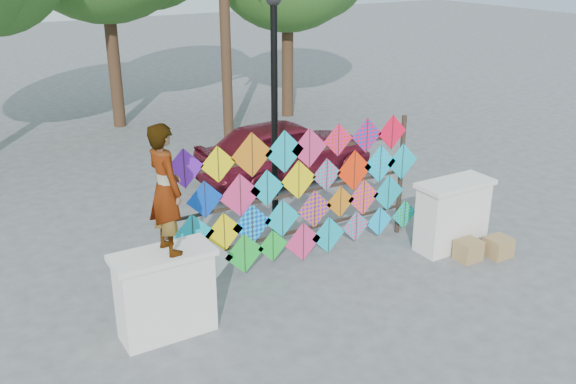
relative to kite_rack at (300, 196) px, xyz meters
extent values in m
plane|color=gray|center=(-0.07, -0.73, -1.23)|extent=(80.00, 80.00, 0.00)
cube|color=silver|center=(-2.77, -0.93, -0.63)|extent=(1.30, 0.55, 1.20)
cube|color=silver|center=(-2.77, -0.93, 0.01)|extent=(1.40, 0.65, 0.08)
cube|color=silver|center=(2.63, -0.93, -0.63)|extent=(1.30, 0.55, 1.20)
cube|color=silver|center=(2.63, -0.93, 0.01)|extent=(1.40, 0.65, 0.08)
cylinder|color=#2D2019|center=(-2.37, 0.07, -0.08)|extent=(0.09, 0.09, 2.30)
cylinder|color=#2D2019|center=(2.23, 0.07, -0.08)|extent=(0.09, 0.09, 2.30)
cube|color=#2D2019|center=(-0.07, 0.07, -0.68)|extent=(4.60, 0.04, 0.04)
cube|color=#2D2019|center=(-0.07, 0.07, 0.02)|extent=(4.60, 0.04, 0.04)
cube|color=#2D2019|center=(-0.07, 0.07, 0.72)|extent=(4.60, 0.04, 0.04)
cube|color=#6317AF|center=(-2.02, 0.01, 0.84)|extent=(0.64, 0.01, 0.64)
cube|color=#2D2019|center=(-2.02, 0.00, 0.84)|extent=(0.01, 0.01, 0.62)
cube|color=yellow|center=(-1.47, 0.01, 0.81)|extent=(0.60, 0.01, 0.60)
cube|color=#2D2019|center=(-1.47, 0.00, 0.81)|extent=(0.01, 0.01, 0.58)
cube|color=orange|center=(-0.89, 0.01, 0.86)|extent=(0.74, 0.01, 0.74)
cube|color=#2D2019|center=(-0.89, 0.00, 0.86)|extent=(0.01, 0.01, 0.73)
cube|color=#0CAAC1|center=(-0.30, 0.01, 0.82)|extent=(0.72, 0.01, 0.72)
cube|color=#2D2019|center=(-0.30, 0.00, 0.82)|extent=(0.01, 0.01, 0.71)
cube|color=#D52E6A|center=(0.17, 0.01, 0.81)|extent=(0.69, 0.01, 0.69)
cube|color=#2D2019|center=(0.17, 0.00, 0.81)|extent=(0.01, 0.01, 0.68)
cube|color=#FF2D08|center=(0.75, 0.01, 0.86)|extent=(0.58, 0.01, 0.58)
cube|color=#2D2019|center=(0.75, 0.00, 0.86)|extent=(0.01, 0.01, 0.57)
cube|color=#083DBD|center=(1.35, 0.01, 0.85)|extent=(0.63, 0.01, 0.63)
cube|color=#2D2019|center=(1.35, 0.00, 0.85)|extent=(0.01, 0.01, 0.62)
cube|color=#FB0B30|center=(1.91, 0.01, 0.82)|extent=(0.63, 0.01, 0.63)
cube|color=#2D2019|center=(1.91, 0.00, 0.82)|extent=(0.01, 0.01, 0.62)
cube|color=#083DBD|center=(-1.73, -0.03, 0.30)|extent=(0.61, 0.01, 0.61)
cube|color=#2D2019|center=(-1.73, -0.04, 0.30)|extent=(0.01, 0.01, 0.60)
cube|color=#D52E6A|center=(-1.13, -0.03, 0.24)|extent=(0.73, 0.01, 0.73)
cube|color=#2D2019|center=(-1.13, -0.04, 0.24)|extent=(0.01, 0.01, 0.72)
cube|color=#0CAAC1|center=(-0.65, -0.03, 0.28)|extent=(0.63, 0.01, 0.63)
cube|color=#2D2019|center=(-0.65, -0.04, 0.28)|extent=(0.01, 0.01, 0.62)
cube|color=yellow|center=(-0.05, -0.03, 0.30)|extent=(0.68, 0.01, 0.68)
cube|color=#2D2019|center=(-0.05, -0.04, 0.30)|extent=(0.01, 0.01, 0.67)
cube|color=#0CAAC1|center=(0.50, -0.03, 0.29)|extent=(0.59, 0.01, 0.59)
cube|color=#2D2019|center=(0.50, -0.04, 0.29)|extent=(0.01, 0.01, 0.58)
cube|color=#FF2D08|center=(1.08, -0.03, 0.26)|extent=(0.75, 0.01, 0.75)
cube|color=#2D2019|center=(1.08, -0.04, 0.26)|extent=(0.01, 0.01, 0.73)
cube|color=#0BB4FF|center=(1.65, -0.03, 0.29)|extent=(0.70, 0.01, 0.70)
cube|color=#2D2019|center=(1.65, -0.04, 0.29)|extent=(0.01, 0.01, 0.69)
cube|color=#0CAAC1|center=(2.16, -0.03, 0.24)|extent=(0.69, 0.01, 0.69)
cube|color=#2D2019|center=(2.16, -0.04, 0.24)|extent=(0.01, 0.01, 0.68)
cube|color=#0CAAC1|center=(-1.98, -0.07, -0.24)|extent=(0.73, 0.01, 0.73)
cube|color=#2D2019|center=(-1.98, -0.08, -0.24)|extent=(0.01, 0.01, 0.72)
cube|color=yellow|center=(-1.45, -0.07, -0.30)|extent=(0.66, 0.01, 0.66)
cube|color=#2D2019|center=(-1.45, -0.08, -0.30)|extent=(0.01, 0.01, 0.65)
cube|color=#083DBD|center=(-0.95, -0.07, -0.28)|extent=(0.71, 0.01, 0.71)
cube|color=#2D2019|center=(-0.95, -0.08, -0.28)|extent=(0.01, 0.01, 0.70)
cube|color=#0CAAC1|center=(-0.39, -0.07, -0.30)|extent=(0.68, 0.01, 0.68)
cube|color=#2D2019|center=(-0.39, -0.08, -0.30)|extent=(0.01, 0.01, 0.67)
cube|color=#6317AF|center=(0.25, -0.07, -0.27)|extent=(0.69, 0.01, 0.69)
cube|color=#2D2019|center=(0.25, -0.08, -0.27)|extent=(0.01, 0.01, 0.68)
cube|color=orange|center=(0.78, -0.07, -0.25)|extent=(0.59, 0.01, 0.59)
cube|color=#2D2019|center=(0.78, -0.08, -0.25)|extent=(0.01, 0.01, 0.58)
cube|color=#E8158D|center=(1.28, -0.07, -0.26)|extent=(0.68, 0.01, 0.68)
cube|color=#2D2019|center=(1.28, -0.08, -0.26)|extent=(0.01, 0.01, 0.67)
cube|color=#0CAAC1|center=(1.84, -0.07, -0.29)|extent=(0.69, 0.01, 0.69)
cube|color=#2D2019|center=(1.84, -0.08, -0.29)|extent=(0.01, 0.01, 0.68)
cube|color=white|center=(-1.68, -0.11, -0.75)|extent=(0.69, 0.01, 0.69)
cube|color=#2D2019|center=(-1.68, -0.12, -0.75)|extent=(0.01, 0.01, 0.68)
cube|color=green|center=(-1.13, -0.11, -0.74)|extent=(0.71, 0.01, 0.71)
cube|color=#2D2019|center=(-1.13, -0.12, -0.74)|extent=(0.01, 0.01, 0.70)
cube|color=green|center=(-0.60, -0.11, -0.74)|extent=(0.57, 0.01, 0.57)
cube|color=#2D2019|center=(-0.60, -0.12, -0.74)|extent=(0.01, 0.01, 0.56)
cube|color=#D52E6A|center=(0.00, -0.11, -0.81)|extent=(0.72, 0.01, 0.72)
cube|color=#2D2019|center=(0.00, -0.12, -0.81)|extent=(0.01, 0.01, 0.70)
cube|color=#0CAAC1|center=(0.52, -0.11, -0.81)|extent=(0.69, 0.01, 0.69)
cube|color=#2D2019|center=(0.52, -0.12, -0.81)|extent=(0.01, 0.01, 0.68)
cube|color=#0CAAC1|center=(1.11, -0.11, -0.78)|extent=(0.59, 0.01, 0.59)
cube|color=#2D2019|center=(1.11, -0.12, -0.78)|extent=(0.01, 0.01, 0.58)
cube|color=#0BB4FF|center=(1.64, -0.11, -0.80)|extent=(0.57, 0.01, 0.57)
cube|color=#2D2019|center=(1.64, -0.12, -0.80)|extent=(0.01, 0.01, 0.56)
cube|color=#0BB4FF|center=(2.23, -0.11, -0.79)|extent=(0.58, 0.01, 0.58)
cube|color=#2D2019|center=(2.23, -0.12, -0.79)|extent=(0.01, 0.01, 0.57)
cylinder|color=#46301E|center=(-0.07, 10.27, 0.84)|extent=(0.36, 0.36, 4.12)
cylinder|color=#46301E|center=(4.93, 8.77, 0.56)|extent=(0.36, 0.36, 3.58)
cylinder|color=#46301E|center=(2.13, 7.27, 1.52)|extent=(0.28, 0.28, 5.50)
imported|color=#99999E|center=(-2.66, -0.93, 0.95)|extent=(0.49, 0.69, 1.79)
imported|color=maroon|center=(1.89, 3.74, -0.51)|extent=(4.31, 1.93, 1.44)
cylinder|color=black|center=(0.23, 1.27, 0.87)|extent=(0.12, 0.12, 4.20)
cube|color=olive|center=(2.56, -1.45, -1.04)|extent=(0.41, 0.36, 0.36)
cube|color=olive|center=(3.12, -1.62, -1.05)|extent=(0.42, 0.38, 0.35)
camera|label=1|loc=(-5.26, -8.48, 3.98)|focal=40.00mm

